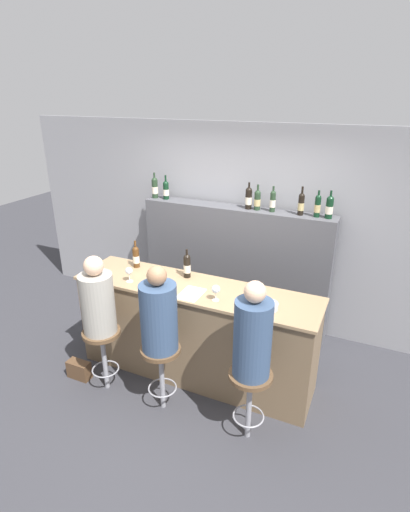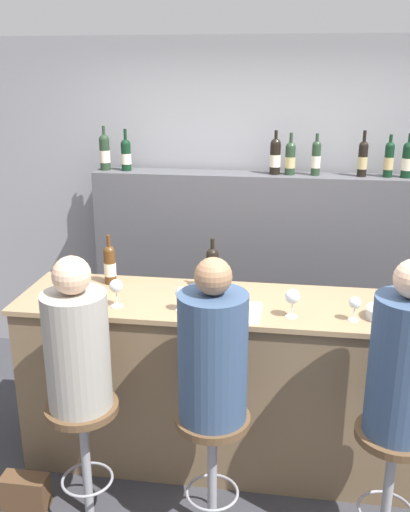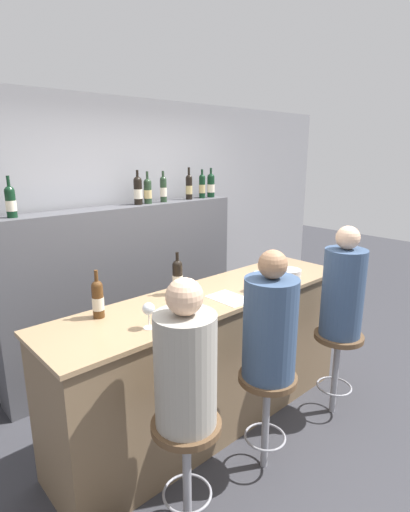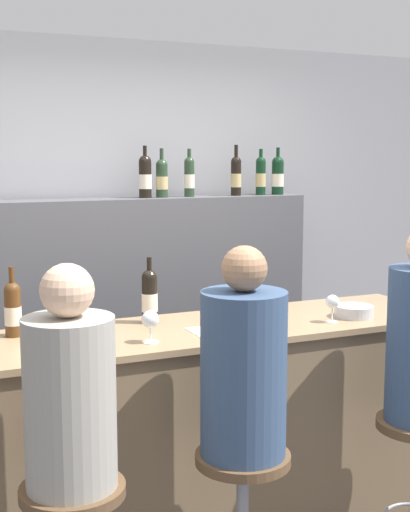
{
  "view_description": "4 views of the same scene",
  "coord_description": "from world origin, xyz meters",
  "px_view_note": "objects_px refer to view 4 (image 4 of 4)",
  "views": [
    {
      "loc": [
        1.61,
        -2.97,
        2.92
      ],
      "look_at": [
        0.09,
        0.38,
        1.4
      ],
      "focal_mm": 28.0,
      "sensor_mm": 36.0,
      "label": 1
    },
    {
      "loc": [
        0.26,
        -2.75,
        2.36
      ],
      "look_at": [
        -0.2,
        0.39,
        1.32
      ],
      "focal_mm": 40.0,
      "sensor_mm": 36.0,
      "label": 2
    },
    {
      "loc": [
        -1.92,
        -1.73,
        2.11
      ],
      "look_at": [
        -0.06,
        0.32,
        1.38
      ],
      "focal_mm": 28.0,
      "sensor_mm": 36.0,
      "label": 3
    },
    {
      "loc": [
        -1.3,
        -2.7,
        1.88
      ],
      "look_at": [
        0.0,
        0.22,
        1.43
      ],
      "focal_mm": 50.0,
      "sensor_mm": 36.0,
      "label": 4
    }
  ],
  "objects_px": {
    "wine_bottle_counter_0": "(13,309)",
    "wine_bottle_backbar_5": "(236,175)",
    "wine_glass_0": "(63,324)",
    "bar_stool_middle": "(243,489)",
    "wine_bottle_backbar_3": "(162,178)",
    "wine_glass_2": "(273,305)",
    "wine_bottle_backbar_4": "(189,176)",
    "wine_glass_3": "(332,303)",
    "guest_seated_left": "(70,392)",
    "wine_bottle_backbar_7": "(278,175)",
    "wine_glass_1": "(150,320)",
    "wine_bottle_backbar_6": "(261,175)",
    "metal_bowl": "(354,311)",
    "wine_bottle_counter_1": "(150,296)",
    "guest_seated_middle": "(244,367)",
    "wine_bottle_backbar_2": "(145,176)"
  },
  "relations": [
    {
      "from": "wine_bottle_backbar_5",
      "to": "wine_glass_0",
      "type": "xyz_separation_m",
      "value": [
        -1.46,
        -1.34,
        -0.56
      ]
    },
    {
      "from": "wine_bottle_counter_0",
      "to": "wine_bottle_backbar_7",
      "type": "bearing_deg",
      "value": 27.46
    },
    {
      "from": "wine_glass_3",
      "to": "wine_bottle_backbar_3",
      "type": "bearing_deg",
      "value": 105.54
    },
    {
      "from": "metal_bowl",
      "to": "guest_seated_left",
      "type": "relative_size",
      "value": 0.24
    },
    {
      "from": "guest_seated_left",
      "to": "bar_stool_middle",
      "type": "relative_size",
      "value": 1.15
    },
    {
      "from": "wine_bottle_counter_0",
      "to": "wine_bottle_backbar_5",
      "type": "distance_m",
      "value": 1.96
    },
    {
      "from": "wine_glass_1",
      "to": "guest_seated_middle",
      "type": "distance_m",
      "value": 0.51
    },
    {
      "from": "wine_bottle_backbar_7",
      "to": "wine_glass_2",
      "type": "relative_size",
      "value": 1.96
    },
    {
      "from": "metal_bowl",
      "to": "bar_stool_middle",
      "type": "relative_size",
      "value": 0.28
    },
    {
      "from": "wine_glass_0",
      "to": "bar_stool_middle",
      "type": "distance_m",
      "value": 0.99
    },
    {
      "from": "wine_bottle_backbar_4",
      "to": "wine_glass_3",
      "type": "xyz_separation_m",
      "value": [
        0.19,
        -1.34,
        -0.57
      ]
    },
    {
      "from": "wine_bottle_backbar_4",
      "to": "wine_bottle_backbar_6",
      "type": "relative_size",
      "value": 1.0
    },
    {
      "from": "wine_glass_2",
      "to": "bar_stool_middle",
      "type": "xyz_separation_m",
      "value": [
        -0.37,
        -0.44,
        -0.64
      ]
    },
    {
      "from": "wine_bottle_backbar_4",
      "to": "wine_bottle_counter_0",
      "type": "bearing_deg",
      "value": -141.97
    },
    {
      "from": "wine_glass_0",
      "to": "metal_bowl",
      "type": "height_order",
      "value": "wine_glass_0"
    },
    {
      "from": "wine_bottle_backbar_3",
      "to": "guest_seated_middle",
      "type": "relative_size",
      "value": 0.36
    },
    {
      "from": "wine_bottle_backbar_4",
      "to": "wine_bottle_backbar_7",
      "type": "xyz_separation_m",
      "value": [
        0.64,
        0.0,
        0.0
      ]
    },
    {
      "from": "wine_bottle_backbar_3",
      "to": "wine_glass_0",
      "type": "xyz_separation_m",
      "value": [
        -0.94,
        -1.34,
        -0.55
      ]
    },
    {
      "from": "wine_bottle_backbar_6",
      "to": "wine_glass_1",
      "type": "xyz_separation_m",
      "value": [
        -1.26,
        -1.34,
        -0.57
      ]
    },
    {
      "from": "wine_bottle_backbar_4",
      "to": "wine_bottle_backbar_7",
      "type": "bearing_deg",
      "value": 0.0
    },
    {
      "from": "wine_glass_1",
      "to": "wine_glass_2",
      "type": "bearing_deg",
      "value": 0.0
    },
    {
      "from": "wine_glass_1",
      "to": "wine_bottle_backbar_3",
      "type": "bearing_deg",
      "value": 67.38
    },
    {
      "from": "wine_bottle_backbar_5",
      "to": "wine_glass_3",
      "type": "xyz_separation_m",
      "value": [
        -0.14,
        -1.34,
        -0.58
      ]
    },
    {
      "from": "wine_bottle_backbar_6",
      "to": "metal_bowl",
      "type": "distance_m",
      "value": 1.45
    },
    {
      "from": "wine_glass_1",
      "to": "wine_glass_2",
      "type": "xyz_separation_m",
      "value": [
        0.61,
        0.0,
        0.02
      ]
    },
    {
      "from": "wine_bottle_backbar_3",
      "to": "wine_bottle_backbar_7",
      "type": "xyz_separation_m",
      "value": [
        0.83,
        0.0,
        0.01
      ]
    },
    {
      "from": "wine_glass_2",
      "to": "guest_seated_left",
      "type": "xyz_separation_m",
      "value": [
        -1.06,
        -0.44,
        -0.14
      ]
    },
    {
      "from": "wine_bottle_counter_0",
      "to": "wine_glass_2",
      "type": "relative_size",
      "value": 1.97
    },
    {
      "from": "wine_glass_1",
      "to": "bar_stool_middle",
      "type": "bearing_deg",
      "value": -62.08
    },
    {
      "from": "wine_glass_0",
      "to": "guest_seated_middle",
      "type": "relative_size",
      "value": 0.19
    },
    {
      "from": "wine_bottle_counter_1",
      "to": "wine_glass_0",
      "type": "bearing_deg",
      "value": -144.95
    },
    {
      "from": "wine_bottle_backbar_4",
      "to": "guest_seated_middle",
      "type": "height_order",
      "value": "wine_bottle_backbar_4"
    },
    {
      "from": "wine_bottle_counter_1",
      "to": "wine_bottle_backbar_5",
      "type": "bearing_deg",
      "value": 46.15
    },
    {
      "from": "guest_seated_left",
      "to": "guest_seated_middle",
      "type": "height_order",
      "value": "guest_seated_middle"
    },
    {
      "from": "wine_bottle_backbar_5",
      "to": "wine_glass_3",
      "type": "height_order",
      "value": "wine_bottle_backbar_5"
    },
    {
      "from": "wine_bottle_backbar_3",
      "to": "wine_bottle_backbar_5",
      "type": "bearing_deg",
      "value": 0.0
    },
    {
      "from": "bar_stool_middle",
      "to": "wine_bottle_counter_0",
      "type": "bearing_deg",
      "value": 133.84
    },
    {
      "from": "wine_bottle_backbar_2",
      "to": "bar_stool_middle",
      "type": "height_order",
      "value": "wine_bottle_backbar_2"
    },
    {
      "from": "wine_bottle_counter_0",
      "to": "wine_bottle_backbar_3",
      "type": "bearing_deg",
      "value": 42.49
    },
    {
      "from": "wine_glass_0",
      "to": "wine_bottle_backbar_7",
      "type": "bearing_deg",
      "value": 37.28
    },
    {
      "from": "wine_bottle_backbar_7",
      "to": "wine_glass_2",
      "type": "height_order",
      "value": "wine_bottle_backbar_7"
    },
    {
      "from": "wine_bottle_counter_0",
      "to": "wine_glass_0",
      "type": "bearing_deg",
      "value": -67.47
    },
    {
      "from": "wine_bottle_backbar_4",
      "to": "metal_bowl",
      "type": "relative_size",
      "value": 1.54
    },
    {
      "from": "wine_glass_1",
      "to": "metal_bowl",
      "type": "relative_size",
      "value": 0.72
    },
    {
      "from": "guest_seated_left",
      "to": "wine_bottle_counter_0",
      "type": "bearing_deg",
      "value": 94.94
    },
    {
      "from": "wine_glass_3",
      "to": "wine_bottle_counter_0",
      "type": "bearing_deg",
      "value": 166.47
    },
    {
      "from": "guest_seated_middle",
      "to": "wine_glass_3",
      "type": "bearing_deg",
      "value": 31.75
    },
    {
      "from": "wine_bottle_backbar_5",
      "to": "guest_seated_middle",
      "type": "distance_m",
      "value": 2.09
    },
    {
      "from": "wine_bottle_backbar_6",
      "to": "wine_bottle_backbar_3",
      "type": "bearing_deg",
      "value": 180.0
    },
    {
      "from": "wine_bottle_counter_1",
      "to": "guest_seated_middle",
      "type": "height_order",
      "value": "guest_seated_middle"
    }
  ]
}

